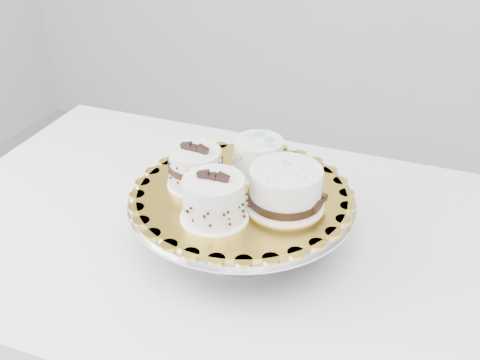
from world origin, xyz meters
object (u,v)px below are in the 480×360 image
at_px(table, 224,264).
at_px(cake_board, 242,194).
at_px(cake_ribbon, 286,189).
at_px(cake_swirl, 214,200).
at_px(cake_dots, 259,156).
at_px(cake_banded, 196,169).
at_px(cake_stand, 242,212).

height_order(table, cake_board, cake_board).
relative_size(cake_board, cake_ribbon, 2.61).
distance_m(cake_swirl, cake_dots, 0.16).
bearing_deg(cake_ribbon, cake_banded, -174.65).
bearing_deg(cake_banded, table, 49.26).
bearing_deg(cake_board, cake_stand, 0.00).
bearing_deg(table, cake_dots, 40.01).
height_order(cake_dots, cake_ribbon, cake_ribbon).
bearing_deg(cake_ribbon, cake_swirl, -133.90).
relative_size(cake_board, cake_swirl, 3.26).
relative_size(table, cake_banded, 11.78).
height_order(cake_stand, cake_dots, cake_dots).
height_order(cake_swirl, cake_dots, cake_swirl).
height_order(cake_stand, cake_banded, cake_banded).
relative_size(table, cake_stand, 3.07).
height_order(cake_stand, cake_ribbon, cake_ribbon).
bearing_deg(cake_board, cake_banded, -175.53).
xyz_separation_m(table, cake_board, (0.05, -0.03, 0.19)).
bearing_deg(table, cake_ribbon, -17.69).
xyz_separation_m(cake_banded, cake_ribbon, (0.17, 0.00, 0.00)).
xyz_separation_m(cake_stand, cake_banded, (-0.09, -0.01, 0.07)).
relative_size(table, cake_swirl, 10.86).
distance_m(table, cake_ribbon, 0.27).
distance_m(cake_dots, cake_ribbon, 0.12).
bearing_deg(cake_dots, cake_swirl, -72.56).
distance_m(table, cake_banded, 0.23).
bearing_deg(cake_dots, cake_board, -67.92).
xyz_separation_m(cake_banded, cake_dots, (0.08, 0.08, 0.00)).
xyz_separation_m(cake_board, cake_ribbon, (0.08, -0.00, 0.03)).
bearing_deg(cake_swirl, cake_dots, 80.83).
bearing_deg(cake_banded, cake_stand, 6.10).
bearing_deg(cake_board, table, 150.63).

